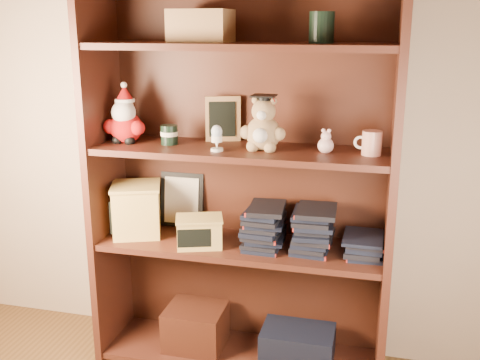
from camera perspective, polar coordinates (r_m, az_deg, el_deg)
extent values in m
cube|color=tan|center=(2.37, -2.15, 11.53)|extent=(3.00, 0.04, 2.50)
cube|color=#451E13|center=(2.43, -13.48, 0.45)|extent=(0.03, 0.35, 1.60)
cube|color=#451E13|center=(2.17, 15.17, -1.53)|extent=(0.03, 0.35, 1.60)
cube|color=#401C11|center=(2.38, 0.97, 0.57)|extent=(1.20, 0.02, 1.60)
cube|color=#451E13|center=(2.55, 0.00, -17.20)|extent=(1.14, 0.33, 0.02)
cube|color=#451E13|center=(2.14, 0.00, 13.45)|extent=(1.14, 0.33, 0.02)
cube|color=#401C11|center=(2.54, -4.52, -14.61)|extent=(0.25, 0.22, 0.18)
cube|color=black|center=(2.46, 5.88, -16.27)|extent=(0.30, 0.20, 0.14)
cube|color=#9E7547|center=(2.18, -3.96, 15.35)|extent=(0.22, 0.18, 0.12)
cylinder|color=black|center=(2.09, 8.29, 15.09)|extent=(0.09, 0.09, 0.11)
cube|color=#451E13|center=(2.32, 0.00, -6.75)|extent=(1.14, 0.33, 0.02)
cube|color=#451E13|center=(2.20, 0.00, 2.95)|extent=(1.14, 0.33, 0.02)
sphere|color=#A50F0F|center=(2.34, -11.48, 5.24)|extent=(0.13, 0.13, 0.13)
sphere|color=#A50F0F|center=(2.35, -13.02, 5.31)|extent=(0.06, 0.06, 0.06)
sphere|color=#A50F0F|center=(2.30, -10.37, 5.23)|extent=(0.06, 0.06, 0.06)
sphere|color=black|center=(2.33, -12.36, 3.99)|extent=(0.04, 0.04, 0.04)
sphere|color=black|center=(2.31, -11.15, 3.94)|extent=(0.04, 0.04, 0.04)
sphere|color=white|center=(2.32, -11.74, 6.74)|extent=(0.10, 0.10, 0.10)
sphere|color=#D8B293|center=(2.33, -11.59, 7.33)|extent=(0.07, 0.07, 0.07)
cone|color=#A50F0F|center=(2.32, -11.67, 8.64)|extent=(0.08, 0.08, 0.06)
sphere|color=white|center=(2.32, -11.71, 9.44)|extent=(0.03, 0.03, 0.03)
cylinder|color=white|center=(2.33, -11.63, 7.93)|extent=(0.08, 0.08, 0.01)
cylinder|color=black|center=(2.27, -7.20, 4.59)|extent=(0.07, 0.07, 0.08)
cylinder|color=beige|center=(2.27, -7.20, 4.71)|extent=(0.07, 0.07, 0.02)
cube|color=#9E7547|center=(2.31, -1.74, 6.24)|extent=(0.14, 0.07, 0.18)
cube|color=black|center=(2.30, -1.81, 6.19)|extent=(0.10, 0.04, 0.14)
cube|color=#9E7547|center=(2.35, -1.52, 4.50)|extent=(0.08, 0.08, 0.01)
cylinder|color=white|center=(2.14, -2.36, 3.10)|extent=(0.05, 0.05, 0.01)
cone|color=white|center=(2.13, -2.37, 3.66)|extent=(0.02, 0.02, 0.03)
cylinder|color=white|center=(2.13, -2.37, 4.21)|extent=(0.04, 0.04, 0.02)
ellipsoid|color=silver|center=(2.13, -2.38, 4.91)|extent=(0.04, 0.04, 0.05)
sphere|color=tan|center=(2.16, 2.39, 4.75)|extent=(0.13, 0.13, 0.13)
sphere|color=white|center=(2.10, 2.07, 4.54)|extent=(0.06, 0.06, 0.06)
sphere|color=tan|center=(2.15, 0.66, 4.86)|extent=(0.05, 0.05, 0.05)
sphere|color=tan|center=(2.13, 3.93, 4.70)|extent=(0.05, 0.05, 0.05)
sphere|color=tan|center=(2.14, 1.29, 3.43)|extent=(0.05, 0.05, 0.05)
sphere|color=tan|center=(2.13, 3.05, 3.33)|extent=(0.05, 0.05, 0.05)
sphere|color=tan|center=(2.15, 2.42, 7.01)|extent=(0.09, 0.09, 0.09)
sphere|color=white|center=(2.11, 2.20, 6.60)|extent=(0.04, 0.04, 0.04)
sphere|color=tan|center=(2.16, 1.60, 8.09)|extent=(0.03, 0.03, 0.03)
sphere|color=tan|center=(2.14, 3.36, 8.02)|extent=(0.03, 0.03, 0.03)
cylinder|color=black|center=(2.14, 2.43, 8.27)|extent=(0.04, 0.04, 0.02)
cube|color=black|center=(2.14, 2.43, 8.55)|extent=(0.09, 0.09, 0.01)
cylinder|color=#A50F0F|center=(2.11, 3.48, 8.17)|extent=(0.00, 0.04, 0.03)
sphere|color=beige|center=(2.13, 8.70, 3.48)|extent=(0.06, 0.06, 0.06)
sphere|color=beige|center=(2.12, 8.74, 4.41)|extent=(0.04, 0.04, 0.04)
sphere|color=beige|center=(2.12, 8.47, 5.00)|extent=(0.02, 0.02, 0.02)
sphere|color=beige|center=(2.12, 9.05, 4.97)|extent=(0.02, 0.02, 0.02)
cylinder|color=silver|center=(2.12, 13.25, 3.68)|extent=(0.07, 0.07, 0.09)
torus|color=white|center=(2.12, 12.15, 3.75)|extent=(0.05, 0.01, 0.05)
cube|color=black|center=(2.48, -5.90, -2.02)|extent=(0.19, 0.05, 0.24)
cube|color=beige|center=(2.47, -5.98, -2.08)|extent=(0.15, 0.03, 0.20)
cube|color=#DEB95B|center=(2.42, -10.44, -3.05)|extent=(0.25, 0.25, 0.21)
cube|color=black|center=(2.33, -11.42, -3.78)|extent=(0.13, 0.05, 0.14)
cube|color=#DEB95B|center=(2.39, -10.57, -0.59)|extent=(0.26, 0.26, 0.01)
cube|color=#DEB95B|center=(2.27, -4.14, -5.34)|extent=(0.21, 0.17, 0.11)
cube|color=black|center=(2.22, -4.66, -5.91)|extent=(0.13, 0.05, 0.08)
cube|color=#DEB95B|center=(2.25, -4.17, -3.92)|extent=(0.22, 0.19, 0.01)
cube|color=black|center=(2.29, 2.51, -6.50)|extent=(0.14, 0.20, 0.02)
cube|color=black|center=(2.28, 2.51, -6.13)|extent=(0.14, 0.20, 0.02)
cube|color=black|center=(2.28, 2.52, -5.76)|extent=(0.14, 0.20, 0.02)
cube|color=black|center=(2.27, 2.52, -5.38)|extent=(0.14, 0.20, 0.02)
cube|color=black|center=(2.26, 2.53, -5.00)|extent=(0.14, 0.20, 0.02)
cube|color=black|center=(2.26, 2.53, -4.62)|extent=(0.14, 0.20, 0.02)
cube|color=black|center=(2.25, 2.54, -4.24)|extent=(0.14, 0.20, 0.02)
cube|color=black|center=(2.25, 2.54, -3.86)|extent=(0.14, 0.20, 0.02)
cube|color=black|center=(2.24, 2.55, -3.47)|extent=(0.14, 0.20, 0.02)
cube|color=black|center=(2.24, 2.55, -3.09)|extent=(0.14, 0.20, 0.02)
cube|color=black|center=(2.26, 7.40, -6.91)|extent=(0.14, 0.20, 0.02)
cube|color=black|center=(2.25, 7.41, -6.54)|extent=(0.14, 0.20, 0.02)
cube|color=black|center=(2.25, 7.43, -6.16)|extent=(0.14, 0.20, 0.02)
cube|color=black|center=(2.24, 7.44, -5.78)|extent=(0.14, 0.20, 0.02)
cube|color=black|center=(2.24, 7.46, -5.40)|extent=(0.14, 0.20, 0.02)
cube|color=black|center=(2.23, 7.47, -5.01)|extent=(0.14, 0.20, 0.02)
cube|color=black|center=(2.22, 7.49, -4.63)|extent=(0.14, 0.20, 0.02)
cube|color=black|center=(2.22, 7.50, -4.24)|extent=(0.14, 0.20, 0.02)
cube|color=black|center=(2.21, 7.51, -3.85)|extent=(0.14, 0.20, 0.02)
cube|color=black|center=(2.21, 7.53, -3.46)|extent=(0.14, 0.20, 0.02)
cube|color=black|center=(2.25, 12.43, -7.28)|extent=(0.14, 0.20, 0.02)
cube|color=black|center=(2.24, 12.46, -6.90)|extent=(0.14, 0.20, 0.02)
cube|color=black|center=(2.24, 12.48, -6.52)|extent=(0.14, 0.20, 0.02)
cube|color=black|center=(2.23, 12.51, -6.14)|extent=(0.14, 0.20, 0.02)
cube|color=black|center=(2.22, 12.53, -5.76)|extent=(0.14, 0.20, 0.02)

